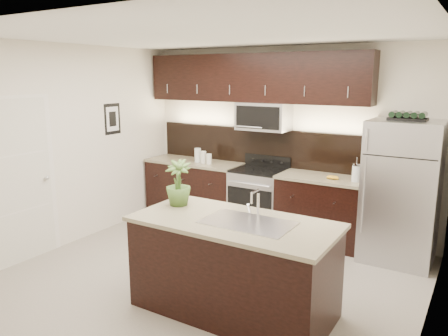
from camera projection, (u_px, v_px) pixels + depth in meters
name	position (u px, v px, depth m)	size (l,w,h in m)	color
ground	(212.00, 276.00, 5.08)	(4.50, 4.50, 0.00)	gray
room_walls	(200.00, 131.00, 4.75)	(4.52, 4.02, 2.71)	silver
counter_run	(247.00, 197.00, 6.63)	(3.51, 0.65, 0.94)	black
upper_fixtures	(254.00, 86.00, 6.39)	(3.49, 0.40, 1.66)	black
island	(234.00, 266.00, 4.24)	(1.96, 0.96, 0.94)	black
sink_faucet	(248.00, 221.00, 4.07)	(0.84, 0.50, 0.28)	silver
refrigerator	(401.00, 192.00, 5.37)	(0.85, 0.77, 1.76)	#B2B2B7
wine_rack	(408.00, 116.00, 5.18)	(0.44, 0.27, 0.10)	black
plant	(178.00, 183.00, 4.58)	(0.27, 0.27, 0.48)	#416327
canisters	(202.00, 157.00, 6.85)	(0.33, 0.13, 0.22)	silver
french_press	(356.00, 173.00, 5.63)	(0.11, 0.11, 0.31)	silver
bananas	(330.00, 177.00, 5.80)	(0.16, 0.13, 0.05)	gold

